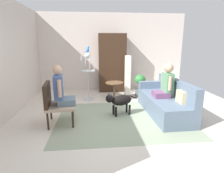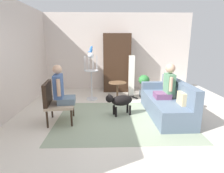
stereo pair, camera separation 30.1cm
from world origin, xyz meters
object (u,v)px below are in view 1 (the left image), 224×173
Objects in this scene: person_on_armchair at (61,90)px; dog at (120,101)px; potted_plant at (140,84)px; armchair at (54,101)px; column_lamp at (128,77)px; bird_cage_stand at (88,73)px; person_on_couch at (166,83)px; round_end_table at (114,88)px; armoire_cabinet at (112,63)px; couch at (165,101)px; parrot at (88,49)px.

dog is (1.37, 0.36, -0.42)m from person_on_armchair.
person_on_armchair is 1.18× the size of potted_plant.
person_on_armchair is (0.16, 0.02, 0.25)m from armchair.
column_lamp is (0.49, 1.64, 0.31)m from dog.
bird_cage_stand is at bearing 67.99° from armchair.
person_on_armchair is at bearing -165.38° from dog.
person_on_couch reaches higher than round_end_table.
armoire_cabinet reaches higher than potted_plant.
potted_plant is 0.35× the size of armoire_cabinet.
round_end_table is (-1.20, 1.27, 0.08)m from couch.
round_end_table is 1.28m from dog.
parrot reaches higher than round_end_table.
dog is at bearing -90.92° from armoire_cabinet.
parrot reaches higher than person_on_couch.
armchair is at bearing -140.74° from potted_plant.
bird_cage_stand reaches higher than dog.
armchair is 1.08× the size of person_on_armchair.
bird_cage_stand is 7.59× the size of parrot.
armchair is at bearing -132.84° from round_end_table.
bird_cage_stand is 1.08× the size of column_lamp.
armchair is 2.16m from parrot.
column_lamp reaches higher than armchair.
person_on_couch is 1.14× the size of potted_plant.
parrot is (0.01, 0.00, 0.74)m from bird_cage_stand.
armchair is at bearing -135.14° from column_lamp.
armchair is 2.26m from round_end_table.
round_end_table is 0.39× the size of bird_cage_stand.
couch is at bearing 0.28° from dog.
dog is at bearing -58.89° from bird_cage_stand.
bird_cage_stand is 0.71× the size of armoire_cabinet.
column_lamp reaches higher than dog.
couch is 0.49m from person_on_couch.
parrot is at bearing 67.64° from armchair.
column_lamp reaches higher than round_end_table.
couch is 2.43× the size of dog.
person_on_couch is 0.97× the size of person_on_armchair.
armoire_cabinet is at bearing 114.22° from person_on_couch.
armoire_cabinet is (-1.16, 2.47, 0.75)m from couch.
armoire_cabinet is at bearing 88.08° from round_end_table.
dog is at bearing -89.98° from round_end_table.
parrot is at bearing 72.16° from person_on_armchair.
armoire_cabinet reaches higher than round_end_table.
parrot is (0.72, 1.75, 1.06)m from armchair.
column_lamp is (2.02, 2.01, 0.14)m from armchair.
column_lamp is 1.02m from armoire_cabinet.
potted_plant is 0.50m from column_lamp.
parrot is at bearing -168.40° from column_lamp.
dog is 1.74m from column_lamp.
round_end_table is 0.27× the size of armoire_cabinet.
armoire_cabinet is (-0.45, 0.84, 0.37)m from column_lamp.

